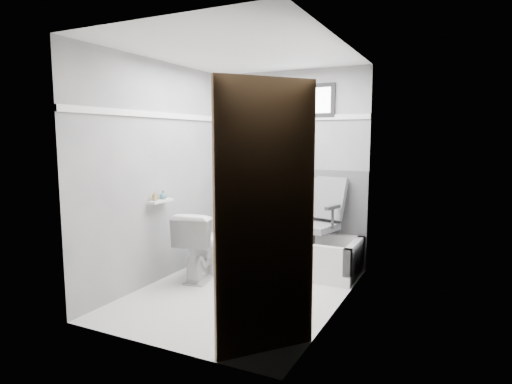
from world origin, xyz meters
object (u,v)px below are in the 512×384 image
Objects in this scene: bathtub at (295,253)px; door at (282,230)px; soap_bottle_a at (155,196)px; toilet at (202,245)px; soap_bottle_b at (163,195)px; office_chair at (313,220)px.

bathtub is 2.46m from door.
soap_bottle_a is at bearing 149.95° from door.
toilet is 0.71m from soap_bottle_b.
soap_bottle_a is 0.95× the size of soap_bottle_b.
toilet is (-1.06, -0.75, -0.24)m from office_chair.
door is 19.51× the size of soap_bottle_b.
office_chair is (0.21, 0.05, 0.41)m from bathtub.
bathtub is 1.69m from soap_bottle_b.
office_chair reaches higher than soap_bottle_b.
door reaches higher than toilet.
toilet is at bearing -140.57° from bathtub.
soap_bottle_a is 0.14m from soap_bottle_b.
office_chair is 1.30× the size of toilet.
soap_bottle_b is at bearing 146.92° from door.
door is (1.60, -1.51, 0.62)m from toilet.
office_chair is 1.74m from soap_bottle_b.
office_chair is 10.29× the size of soap_bottle_a.
soap_bottle_a is (-1.92, 1.11, -0.03)m from door.
bathtub is 15.43× the size of soap_bottle_a.
bathtub is 14.63× the size of soap_bottle_b.
soap_bottle_b is (-0.32, -0.26, 0.58)m from toilet.
office_chair is 0.50× the size of door.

